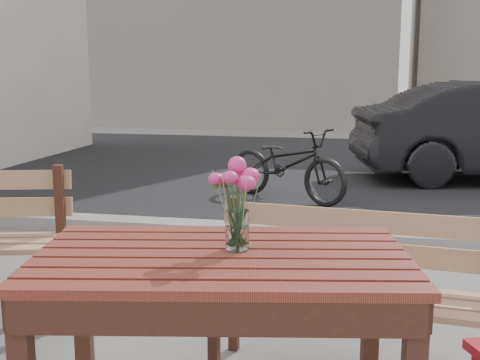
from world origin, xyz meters
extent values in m
cube|color=black|center=(0.00, 7.00, 0.00)|extent=(30.00, 8.00, 0.00)
cube|color=gray|center=(0.00, 3.00, 0.06)|extent=(30.00, 0.25, 0.12)
cube|color=#5A1E17|center=(-0.25, 0.00, 0.80)|extent=(1.44, 0.99, 0.03)
cube|color=black|center=(-0.90, 0.22, 0.39)|extent=(0.08, 0.08, 0.78)
cube|color=black|center=(0.29, 0.43, 0.39)|extent=(0.08, 0.08, 0.78)
cube|color=#A57755|center=(0.20, 0.68, 0.43)|extent=(1.39, 0.50, 0.03)
cube|color=#A57755|center=(0.22, 0.88, 0.66)|extent=(1.35, 0.16, 0.37)
cube|color=black|center=(-0.43, 0.58, 0.22)|extent=(0.05, 0.05, 0.45)
cube|color=black|center=(-0.40, 0.89, 0.41)|extent=(0.05, 0.05, 0.82)
cylinder|color=white|center=(-0.20, 0.06, 0.88)|extent=(0.09, 0.09, 0.14)
cylinder|color=#305A2D|center=(-0.20, 0.06, 0.96)|extent=(0.05, 0.05, 0.29)
cube|color=black|center=(-1.46, 0.92, 0.24)|extent=(0.06, 0.06, 0.48)
cube|color=black|center=(-1.54, 1.24, 0.45)|extent=(0.06, 0.06, 0.89)
imported|color=black|center=(-0.59, 4.65, 0.41)|extent=(1.64, 1.25, 0.83)
camera|label=1|loc=(0.22, -1.99, 1.45)|focal=45.00mm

